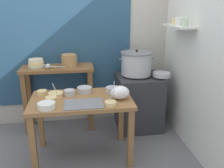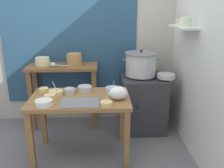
{
  "view_description": "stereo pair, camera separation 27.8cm",
  "coord_description": "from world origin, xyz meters",
  "px_view_note": "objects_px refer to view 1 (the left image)",
  "views": [
    {
      "loc": [
        0.03,
        -2.39,
        1.69
      ],
      "look_at": [
        0.42,
        0.23,
        0.82
      ],
      "focal_mm": 38.57,
      "sensor_mm": 36.0,
      "label": 1
    },
    {
      "loc": [
        0.31,
        -2.41,
        1.69
      ],
      "look_at": [
        0.42,
        0.23,
        0.82
      ],
      "focal_mm": 38.57,
      "sensor_mm": 36.0,
      "label": 2
    }
  ],
  "objects_px": {
    "prep_bowl_0": "(56,95)",
    "prep_bowl_5": "(84,90)",
    "prep_table": "(82,108)",
    "stove_block": "(138,101)",
    "prep_bowl_2": "(69,92)",
    "prep_bowl_6": "(42,92)",
    "plastic_bag": "(120,93)",
    "prep_bowl_4": "(51,99)",
    "bowl_stack_enamel": "(36,63)",
    "ladle": "(49,66)",
    "steamer_pot": "(136,63)",
    "prep_bowl_7": "(111,103)",
    "clay_pot": "(69,60)",
    "prep_bowl_3": "(46,105)",
    "wide_pan": "(162,74)",
    "serving_tray": "(83,104)",
    "prep_bowl_1": "(112,90)",
    "back_shelf_table": "(58,82)"
  },
  "relations": [
    {
      "from": "clay_pot",
      "to": "ladle",
      "type": "xyz_separation_m",
      "value": [
        -0.26,
        -0.1,
        -0.05
      ]
    },
    {
      "from": "ladle",
      "to": "prep_bowl_3",
      "type": "distance_m",
      "value": 0.89
    },
    {
      "from": "prep_bowl_7",
      "to": "prep_bowl_0",
      "type": "bearing_deg",
      "value": 149.8
    },
    {
      "from": "clay_pot",
      "to": "prep_bowl_7",
      "type": "height_order",
      "value": "clay_pot"
    },
    {
      "from": "prep_bowl_6",
      "to": "stove_block",
      "type": "bearing_deg",
      "value": 19.44
    },
    {
      "from": "stove_block",
      "to": "prep_bowl_3",
      "type": "bearing_deg",
      "value": -143.91
    },
    {
      "from": "steamer_pot",
      "to": "prep_bowl_7",
      "type": "height_order",
      "value": "steamer_pot"
    },
    {
      "from": "back_shelf_table",
      "to": "prep_bowl_1",
      "type": "distance_m",
      "value": 0.9
    },
    {
      "from": "clay_pot",
      "to": "stove_block",
      "type": "bearing_deg",
      "value": -7.88
    },
    {
      "from": "prep_table",
      "to": "prep_bowl_2",
      "type": "height_order",
      "value": "prep_bowl_2"
    },
    {
      "from": "clay_pot",
      "to": "prep_bowl_4",
      "type": "relative_size",
      "value": 1.74
    },
    {
      "from": "wide_pan",
      "to": "prep_bowl_2",
      "type": "height_order",
      "value": "wide_pan"
    },
    {
      "from": "prep_bowl_6",
      "to": "prep_bowl_7",
      "type": "xyz_separation_m",
      "value": [
        0.72,
        -0.42,
        -0.0
      ]
    },
    {
      "from": "prep_bowl_2",
      "to": "prep_bowl_6",
      "type": "height_order",
      "value": "prep_bowl_2"
    },
    {
      "from": "stove_block",
      "to": "prep_bowl_0",
      "type": "bearing_deg",
      "value": -154.03
    },
    {
      "from": "prep_bowl_6",
      "to": "serving_tray",
      "type": "bearing_deg",
      "value": -37.66
    },
    {
      "from": "steamer_pot",
      "to": "prep_bowl_6",
      "type": "relative_size",
      "value": 4.31
    },
    {
      "from": "clay_pot",
      "to": "back_shelf_table",
      "type": "bearing_deg",
      "value": -180.0
    },
    {
      "from": "prep_bowl_2",
      "to": "prep_bowl_3",
      "type": "relative_size",
      "value": 0.69
    },
    {
      "from": "prep_table",
      "to": "prep_bowl_5",
      "type": "height_order",
      "value": "prep_bowl_5"
    },
    {
      "from": "plastic_bag",
      "to": "prep_bowl_4",
      "type": "bearing_deg",
      "value": 178.87
    },
    {
      "from": "prep_table",
      "to": "prep_bowl_4",
      "type": "relative_size",
      "value": 9.11
    },
    {
      "from": "clay_pot",
      "to": "prep_bowl_0",
      "type": "relative_size",
      "value": 1.25
    },
    {
      "from": "ladle",
      "to": "prep_bowl_4",
      "type": "bearing_deg",
      "value": -83.63
    },
    {
      "from": "prep_bowl_2",
      "to": "prep_bowl_5",
      "type": "bearing_deg",
      "value": 23.96
    },
    {
      "from": "stove_block",
      "to": "steamer_pot",
      "type": "distance_m",
      "value": 0.56
    },
    {
      "from": "clay_pot",
      "to": "prep_bowl_1",
      "type": "relative_size",
      "value": 1.37
    },
    {
      "from": "stove_block",
      "to": "prep_bowl_5",
      "type": "relative_size",
      "value": 4.64
    },
    {
      "from": "prep_bowl_0",
      "to": "prep_bowl_1",
      "type": "relative_size",
      "value": 1.1
    },
    {
      "from": "back_shelf_table",
      "to": "plastic_bag",
      "type": "distance_m",
      "value": 1.09
    },
    {
      "from": "prep_bowl_0",
      "to": "prep_bowl_5",
      "type": "xyz_separation_m",
      "value": [
        0.32,
        0.1,
        0.01
      ]
    },
    {
      "from": "prep_bowl_0",
      "to": "prep_bowl_4",
      "type": "distance_m",
      "value": 0.15
    },
    {
      "from": "stove_block",
      "to": "prep_bowl_2",
      "type": "relative_size",
      "value": 6.6
    },
    {
      "from": "serving_tray",
      "to": "prep_bowl_3",
      "type": "height_order",
      "value": "prep_bowl_3"
    },
    {
      "from": "prep_bowl_1",
      "to": "prep_bowl_7",
      "type": "relative_size",
      "value": 0.88
    },
    {
      "from": "bowl_stack_enamel",
      "to": "plastic_bag",
      "type": "xyz_separation_m",
      "value": [
        0.98,
        -0.86,
        -0.16
      ]
    },
    {
      "from": "prep_table",
      "to": "stove_block",
      "type": "height_order",
      "value": "stove_block"
    },
    {
      "from": "plastic_bag",
      "to": "prep_bowl_7",
      "type": "relative_size",
      "value": 1.2
    },
    {
      "from": "serving_tray",
      "to": "prep_bowl_5",
      "type": "distance_m",
      "value": 0.36
    },
    {
      "from": "wide_pan",
      "to": "prep_bowl_5",
      "type": "relative_size",
      "value": 1.4
    },
    {
      "from": "steamer_pot",
      "to": "prep_bowl_7",
      "type": "xyz_separation_m",
      "value": [
        -0.48,
        -0.88,
        -0.19
      ]
    },
    {
      "from": "serving_tray",
      "to": "bowl_stack_enamel",
      "type": "bearing_deg",
      "value": 121.51
    },
    {
      "from": "plastic_bag",
      "to": "prep_bowl_6",
      "type": "height_order",
      "value": "plastic_bag"
    },
    {
      "from": "ladle",
      "to": "wide_pan",
      "type": "relative_size",
      "value": 1.12
    },
    {
      "from": "stove_block",
      "to": "prep_bowl_6",
      "type": "bearing_deg",
      "value": -160.56
    },
    {
      "from": "clay_pot",
      "to": "prep_bowl_6",
      "type": "bearing_deg",
      "value": -118.27
    },
    {
      "from": "back_shelf_table",
      "to": "prep_bowl_6",
      "type": "bearing_deg",
      "value": -103.89
    },
    {
      "from": "prep_bowl_5",
      "to": "prep_bowl_6",
      "type": "distance_m",
      "value": 0.48
    },
    {
      "from": "back_shelf_table",
      "to": "prep_bowl_6",
      "type": "relative_size",
      "value": 8.62
    },
    {
      "from": "clay_pot",
      "to": "serving_tray",
      "type": "distance_m",
      "value": 0.97
    }
  ]
}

